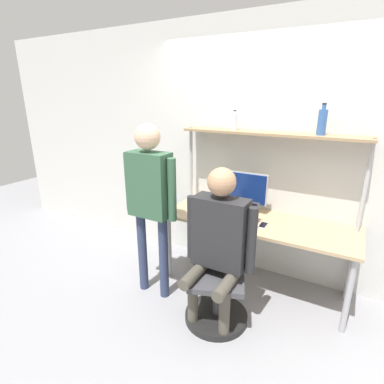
{
  "coord_description": "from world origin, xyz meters",
  "views": [
    {
      "loc": [
        0.77,
        -2.35,
        1.94
      ],
      "look_at": [
        -0.49,
        -0.11,
        1.09
      ],
      "focal_mm": 28.0,
      "sensor_mm": 36.0,
      "label": 1
    }
  ],
  "objects": [
    {
      "name": "shelf_unit",
      "position": [
        0.0,
        0.56,
        1.36
      ],
      "size": [
        1.78,
        0.24,
        1.59
      ],
      "color": "#997A56",
      "rests_on": "ground_plane"
    },
    {
      "name": "ground_plane",
      "position": [
        0.0,
        0.0,
        0.0
      ],
      "size": [
        12.0,
        12.0,
        0.0
      ],
      "primitive_type": "plane",
      "color": "gray"
    },
    {
      "name": "monitor",
      "position": [
        -0.22,
        0.52,
        0.98
      ],
      "size": [
        0.51,
        0.19,
        0.43
      ],
      "color": "#B7B7BC",
      "rests_on": "desk"
    },
    {
      "name": "bottle_clear",
      "position": [
        -0.37,
        0.56,
        1.67
      ],
      "size": [
        0.06,
        0.06,
        0.2
      ],
      "color": "silver",
      "rests_on": "shelf_unit"
    },
    {
      "name": "desk",
      "position": [
        0.0,
        0.35,
        0.67
      ],
      "size": [
        1.88,
        0.67,
        0.74
      ],
      "color": "tan",
      "rests_on": "ground_plane"
    },
    {
      "name": "person_seated",
      "position": [
        -0.13,
        -0.31,
        0.82
      ],
      "size": [
        0.62,
        0.47,
        1.4
      ],
      "color": "#4C473D",
      "rests_on": "ground_plane"
    },
    {
      "name": "cell_phone",
      "position": [
        0.09,
        0.25,
        0.75
      ],
      "size": [
        0.07,
        0.15,
        0.01
      ],
      "color": "silver",
      "rests_on": "desk"
    },
    {
      "name": "office_chair",
      "position": [
        -0.14,
        -0.27,
        0.28
      ],
      "size": [
        0.59,
        0.59,
        0.91
      ],
      "color": "black",
      "rests_on": "ground_plane"
    },
    {
      "name": "person_standing",
      "position": [
        -0.85,
        -0.26,
        1.09
      ],
      "size": [
        0.56,
        0.23,
        1.7
      ],
      "color": "#2D3856",
      "rests_on": "ground_plane"
    },
    {
      "name": "wall_back",
      "position": [
        0.0,
        0.72,
        1.35
      ],
      "size": [
        8.0,
        0.06,
        2.7
      ],
      "color": "silver",
      "rests_on": "ground_plane"
    },
    {
      "name": "laptop",
      "position": [
        -0.15,
        0.24,
        0.8
      ],
      "size": [
        0.34,
        0.22,
        0.2
      ],
      "color": "#333338",
      "rests_on": "desk"
    },
    {
      "name": "bottle_blue",
      "position": [
        0.45,
        0.56,
        1.7
      ],
      "size": [
        0.08,
        0.08,
        0.28
      ],
      "color": "#335999",
      "rests_on": "shelf_unit"
    }
  ]
}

